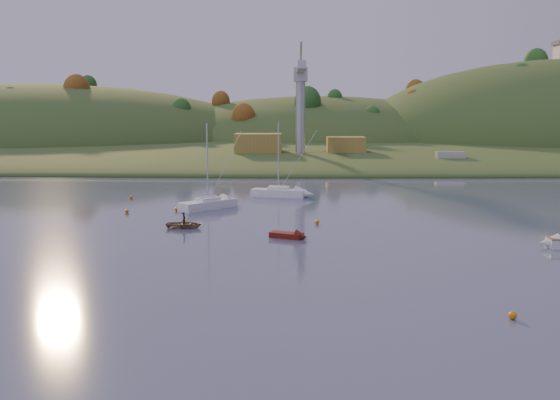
{
  "coord_description": "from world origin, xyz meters",
  "views": [
    {
      "loc": [
        0.06,
        -26.19,
        12.64
      ],
      "look_at": [
        -1.15,
        36.88,
        3.57
      ],
      "focal_mm": 40.0,
      "sensor_mm": 36.0,
      "label": 1
    }
  ],
  "objects_px": {
    "sailboat_far": "(278,192)",
    "canoe": "(184,224)",
    "red_tender": "(293,236)",
    "sailboat_near": "(208,203)"
  },
  "relations": [
    {
      "from": "sailboat_far",
      "to": "red_tender",
      "type": "height_order",
      "value": "sailboat_far"
    },
    {
      "from": "sailboat_far",
      "to": "canoe",
      "type": "relative_size",
      "value": 2.84
    },
    {
      "from": "sailboat_far",
      "to": "canoe",
      "type": "xyz_separation_m",
      "value": [
        -9.71,
        -25.09,
        -0.32
      ]
    },
    {
      "from": "sailboat_near",
      "to": "canoe",
      "type": "relative_size",
      "value": 2.87
    },
    {
      "from": "canoe",
      "to": "red_tender",
      "type": "xyz_separation_m",
      "value": [
        11.86,
        -5.45,
        -0.12
      ]
    },
    {
      "from": "sailboat_near",
      "to": "red_tender",
      "type": "bearing_deg",
      "value": -105.13
    },
    {
      "from": "sailboat_near",
      "to": "red_tender",
      "type": "distance_m",
      "value": 21.72
    },
    {
      "from": "sailboat_far",
      "to": "canoe",
      "type": "distance_m",
      "value": 26.91
    },
    {
      "from": "canoe",
      "to": "red_tender",
      "type": "distance_m",
      "value": 13.05
    },
    {
      "from": "canoe",
      "to": "red_tender",
      "type": "relative_size",
      "value": 0.94
    }
  ]
}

